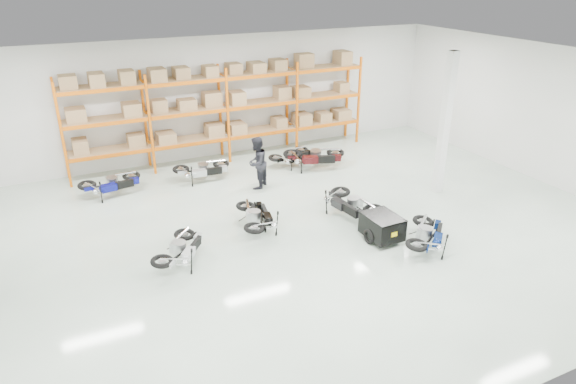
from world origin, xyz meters
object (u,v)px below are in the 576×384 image
trailer (382,226)px  moto_back_d (315,153)px  moto_blue_centre (428,231)px  moto_back_b (202,166)px  moto_silver_left (181,245)px  moto_black_far_left (257,213)px  moto_back_a (111,180)px  moto_back_c (292,153)px  moto_touring_right (350,199)px  person_back (257,163)px

trailer → moto_back_d: (0.93, 5.54, 0.16)m
moto_blue_centre → trailer: bearing=0.2°
moto_back_b → moto_back_d: size_ratio=0.87×
moto_silver_left → moto_black_far_left: moto_black_far_left is taller
moto_back_a → moto_back_b: bearing=-99.6°
moto_back_c → moto_back_d: moto_back_d is taller
moto_back_a → moto_back_c: size_ratio=1.09×
moto_blue_centre → moto_touring_right: bearing=-25.7°
moto_back_b → moto_back_a: bearing=93.1°
moto_black_far_left → moto_touring_right: size_ratio=0.93×
moto_blue_centre → moto_touring_right: size_ratio=0.93×
trailer → moto_back_c: 6.17m
trailer → moto_back_a: 8.68m
trailer → moto_back_d: 5.62m
moto_black_far_left → moto_back_b: bearing=-73.9°
moto_back_d → moto_back_b: bearing=101.2°
trailer → moto_back_b: bearing=115.1°
person_back → moto_blue_centre: bearing=69.0°
moto_back_d → trailer: bearing=-169.4°
moto_blue_centre → moto_back_b: size_ratio=0.99×
moto_blue_centre → trailer: 1.20m
moto_back_a → trailer: bearing=-144.6°
trailer → moto_back_a: size_ratio=1.02×
moto_back_b → trailer: bearing=-149.7°
moto_silver_left → person_back: bearing=-96.5°
moto_touring_right → moto_back_a: bearing=135.4°
moto_back_b → moto_back_d: bearing=-95.2°
moto_back_b → moto_black_far_left: bearing=-171.9°
moto_back_a → moto_back_d: moto_back_d is taller
person_back → moto_back_a: bearing=-62.6°
moto_touring_right → person_back: bearing=109.8°
moto_back_c → moto_black_far_left: bearing=125.1°
moto_back_a → person_back: person_back is taller
moto_back_a → moto_back_b: (2.99, -0.04, -0.01)m
moto_black_far_left → person_back: person_back is taller
person_back → trailer: bearing=64.1°
moto_back_a → moto_back_d: bearing=-104.4°
moto_black_far_left → moto_back_a: moto_back_a is taller
moto_back_c → moto_back_b: bearing=71.6°
moto_back_a → person_back: 4.67m
trailer → moto_back_a: bearing=133.0°
moto_silver_left → moto_back_d: (6.04, 4.35, 0.09)m
moto_back_a → moto_back_b: size_ratio=1.01×
moto_blue_centre → moto_touring_right: 2.58m
moto_touring_right → person_back: 3.58m
moto_back_b → moto_back_c: (3.40, -0.01, -0.03)m
moto_back_d → person_back: size_ratio=1.11×
moto_blue_centre → moto_back_d: 6.38m
moto_silver_left → person_back: size_ratio=0.93×
trailer → moto_back_a: (-6.07, 6.20, 0.10)m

